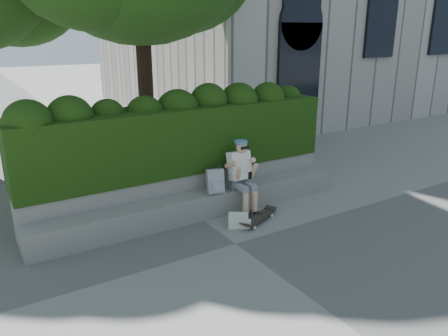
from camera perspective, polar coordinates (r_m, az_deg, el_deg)
ground at (r=7.15m, az=1.52°, el=-9.88°), size 80.00×80.00×0.00m
bench_ledge at (r=8.03m, az=-3.38°, el=-4.93°), size 6.00×0.45×0.45m
planter_wall at (r=8.37m, az=-4.95°, el=-2.91°), size 6.00×0.50×0.75m
hedge at (r=8.28m, az=-5.84°, el=3.89°), size 6.00×1.00×1.20m
person at (r=8.10m, az=2.25°, el=-0.74°), size 0.40×0.76×1.38m
skateboard at (r=7.91m, az=4.57°, el=-6.48°), size 0.90×0.57×0.09m
backpack_plaid at (r=7.93m, az=-1.14°, el=-1.74°), size 0.34×0.24×0.45m
backpack_ground at (r=7.70m, az=1.88°, el=-6.86°), size 0.42×0.39×0.22m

